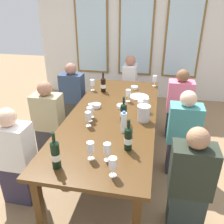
% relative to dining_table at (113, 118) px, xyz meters
% --- Properties ---
extents(ground_plane, '(12.00, 12.00, 0.00)m').
position_rel_dining_table_xyz_m(ground_plane, '(0.00, 0.00, -0.68)').
color(ground_plane, '#8D6E4C').
extents(back_wall_with_windows, '(4.27, 0.10, 2.90)m').
position_rel_dining_table_xyz_m(back_wall_with_windows, '(0.00, 2.54, 0.77)').
color(back_wall_with_windows, silver).
rests_on(back_wall_with_windows, ground).
extents(dining_table, '(1.07, 2.63, 0.74)m').
position_rel_dining_table_xyz_m(dining_table, '(0.00, 0.00, 0.00)').
color(dining_table, '#462C12').
rests_on(dining_table, ground).
extents(white_plate_0, '(0.28, 0.28, 0.01)m').
position_rel_dining_table_xyz_m(white_plate_0, '(0.27, 0.62, 0.07)').
color(white_plate_0, white).
rests_on(white_plate_0, dining_table).
extents(metal_pitcher, '(0.16, 0.16, 0.19)m').
position_rel_dining_table_xyz_m(metal_pitcher, '(0.39, -0.11, 0.16)').
color(metal_pitcher, silver).
rests_on(metal_pitcher, dining_table).
extents(wine_bottle_0, '(0.08, 0.08, 0.34)m').
position_rel_dining_table_xyz_m(wine_bottle_0, '(-0.27, -1.11, 0.19)').
color(wine_bottle_0, black).
rests_on(wine_bottle_0, dining_table).
extents(wine_bottle_1, '(0.08, 0.08, 0.32)m').
position_rel_dining_table_xyz_m(wine_bottle_1, '(0.29, -0.73, 0.18)').
color(wine_bottle_1, black).
rests_on(wine_bottle_1, dining_table).
extents(wine_bottle_2, '(0.08, 0.08, 0.30)m').
position_rel_dining_table_xyz_m(wine_bottle_2, '(0.16, -0.16, 0.17)').
color(wine_bottle_2, black).
rests_on(wine_bottle_2, dining_table).
extents(wine_bottle_3, '(0.08, 0.08, 0.30)m').
position_rel_dining_table_xyz_m(wine_bottle_3, '(-0.29, 0.73, 0.17)').
color(wine_bottle_3, black).
rests_on(wine_bottle_3, dining_table).
extents(tasting_bowl_0, '(0.11, 0.11, 0.05)m').
position_rel_dining_table_xyz_m(tasting_bowl_0, '(0.17, 0.93, 0.08)').
color(tasting_bowl_0, white).
rests_on(tasting_bowl_0, dining_table).
extents(tasting_bowl_1, '(0.13, 0.13, 0.05)m').
position_rel_dining_table_xyz_m(tasting_bowl_1, '(-0.26, 0.14, 0.08)').
color(tasting_bowl_1, white).
rests_on(tasting_bowl_1, dining_table).
extents(tasting_bowl_2, '(0.13, 0.13, 0.04)m').
position_rel_dining_table_xyz_m(tasting_bowl_2, '(0.08, 0.19, 0.08)').
color(tasting_bowl_2, white).
rests_on(tasting_bowl_2, dining_table).
extents(water_bottle, '(0.06, 0.06, 0.24)m').
position_rel_dining_table_xyz_m(water_bottle, '(0.20, -0.41, 0.17)').
color(water_bottle, white).
rests_on(water_bottle, dining_table).
extents(wine_glass_0, '(0.07, 0.07, 0.17)m').
position_rel_dining_table_xyz_m(wine_glass_0, '(0.40, 0.16, 0.18)').
color(wine_glass_0, white).
rests_on(wine_glass_0, dining_table).
extents(wine_glass_1, '(0.07, 0.07, 0.17)m').
position_rel_dining_table_xyz_m(wine_glass_1, '(0.47, 1.15, 0.18)').
color(wine_glass_1, white).
rests_on(wine_glass_1, dining_table).
extents(wine_glass_2, '(0.07, 0.07, 0.17)m').
position_rel_dining_table_xyz_m(wine_glass_2, '(0.13, 0.42, 0.18)').
color(wine_glass_2, white).
rests_on(wine_glass_2, dining_table).
extents(wine_glass_3, '(0.07, 0.07, 0.17)m').
position_rel_dining_table_xyz_m(wine_glass_3, '(-0.23, -0.24, 0.18)').
color(wine_glass_3, white).
rests_on(wine_glass_3, dining_table).
extents(wine_glass_4, '(0.07, 0.07, 0.17)m').
position_rel_dining_table_xyz_m(wine_glass_4, '(0.13, -0.94, 0.18)').
color(wine_glass_4, white).
rests_on(wine_glass_4, dining_table).
extents(wine_glass_5, '(0.07, 0.07, 0.17)m').
position_rel_dining_table_xyz_m(wine_glass_5, '(-0.02, -0.94, 0.18)').
color(wine_glass_5, white).
rests_on(wine_glass_5, dining_table).
extents(wine_glass_6, '(0.07, 0.07, 0.17)m').
position_rel_dining_table_xyz_m(wine_glass_6, '(-0.21, -0.36, 0.18)').
color(wine_glass_6, white).
rests_on(wine_glass_6, dining_table).
extents(wine_glass_7, '(0.07, 0.07, 0.17)m').
position_rel_dining_table_xyz_m(wine_glass_7, '(-0.47, 0.75, 0.18)').
color(wine_glass_7, white).
rests_on(wine_glass_7, dining_table).
extents(wine_glass_8, '(0.07, 0.07, 0.17)m').
position_rel_dining_table_xyz_m(wine_glass_8, '(-0.24, -0.15, 0.18)').
color(wine_glass_8, white).
rests_on(wine_glass_8, dining_table).
extents(wine_glass_9, '(0.07, 0.07, 0.17)m').
position_rel_dining_table_xyz_m(wine_glass_9, '(0.33, 0.05, 0.18)').
color(wine_glass_9, white).
rests_on(wine_glass_9, dining_table).
extents(wine_glass_10, '(0.07, 0.07, 0.17)m').
position_rel_dining_table_xyz_m(wine_glass_10, '(0.22, -1.12, 0.18)').
color(wine_glass_10, white).
rests_on(wine_glass_10, dining_table).
extents(seated_person_0, '(0.38, 0.24, 1.11)m').
position_rel_dining_table_xyz_m(seated_person_0, '(-0.88, -0.83, -0.15)').
color(seated_person_0, '#332D3F').
rests_on(seated_person_0, ground).
extents(seated_person_1, '(0.38, 0.24, 1.11)m').
position_rel_dining_table_xyz_m(seated_person_1, '(0.88, -0.86, -0.15)').
color(seated_person_1, '#2A3532').
rests_on(seated_person_1, ground).
extents(seated_person_2, '(0.38, 0.24, 1.11)m').
position_rel_dining_table_xyz_m(seated_person_2, '(-0.88, 0.92, -0.15)').
color(seated_person_2, '#34352E').
rests_on(seated_person_2, ground).
extents(seated_person_3, '(0.38, 0.24, 1.11)m').
position_rel_dining_table_xyz_m(seated_person_3, '(0.88, 0.88, -0.15)').
color(seated_person_3, '#212937').
rests_on(seated_person_3, ground).
extents(seated_person_4, '(0.38, 0.24, 1.11)m').
position_rel_dining_table_xyz_m(seated_person_4, '(-0.88, -0.02, -0.15)').
color(seated_person_4, '#353436').
rests_on(seated_person_4, ground).
extents(seated_person_5, '(0.38, 0.24, 1.11)m').
position_rel_dining_table_xyz_m(seated_person_5, '(0.88, -0.01, -0.15)').
color(seated_person_5, '#2A2633').
rests_on(seated_person_5, ground).
extents(seated_person_6, '(0.24, 0.38, 1.11)m').
position_rel_dining_table_xyz_m(seated_person_6, '(0.00, 1.67, -0.15)').
color(seated_person_6, '#252F3F').
rests_on(seated_person_6, ground).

